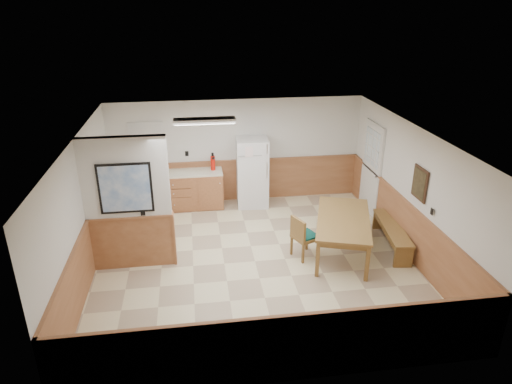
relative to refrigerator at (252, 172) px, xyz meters
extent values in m
plane|color=beige|center=(-0.31, -2.63, -0.83)|extent=(6.00, 6.00, 0.00)
cube|color=white|center=(-0.31, -2.63, 1.67)|extent=(6.00, 6.00, 0.02)
cube|color=silver|center=(-0.31, 0.37, 0.42)|extent=(6.00, 0.02, 2.50)
cube|color=silver|center=(2.69, -2.63, 0.42)|extent=(0.02, 6.00, 2.50)
cube|color=silver|center=(-3.31, -2.63, 0.42)|extent=(0.02, 6.00, 2.50)
cube|color=#9C633E|center=(-0.31, 0.35, -0.33)|extent=(6.00, 0.04, 1.00)
cube|color=#9C633E|center=(2.67, -2.63, -0.33)|extent=(0.04, 6.00, 1.00)
cube|color=#9C633E|center=(-3.29, -2.63, -0.33)|extent=(0.04, 6.00, 1.00)
cube|color=silver|center=(-2.56, -2.43, 0.92)|extent=(1.50, 0.15, 1.50)
cube|color=#9C633E|center=(-2.56, -2.43, -0.33)|extent=(1.50, 0.17, 1.00)
cube|color=black|center=(-2.56, -2.52, 0.77)|extent=(0.92, 0.03, 0.92)
cube|color=white|center=(-2.56, -2.54, 0.77)|extent=(0.84, 0.01, 0.84)
cube|color=#A5603A|center=(-1.41, 0.05, -0.40)|extent=(1.40, 0.60, 0.86)
cube|color=#A5603A|center=(-2.88, 0.05, -0.40)|extent=(0.06, 0.60, 0.86)
cube|color=#A5603A|center=(-2.14, 0.05, -0.40)|extent=(0.06, 0.60, 0.86)
cube|color=beige|center=(-1.81, 0.05, 0.05)|extent=(2.20, 0.60, 0.04)
cube|color=beige|center=(-1.81, 0.35, 0.12)|extent=(2.20, 0.02, 0.10)
cube|color=silver|center=(2.66, -0.73, 0.20)|extent=(0.05, 1.02, 2.15)
cube|color=silver|center=(2.65, -0.73, 0.20)|extent=(0.04, 0.90, 2.05)
cube|color=silver|center=(2.62, -0.73, 0.72)|extent=(0.02, 0.76, 0.80)
cube|color=silver|center=(-2.41, 0.35, 0.72)|extent=(0.80, 0.03, 1.00)
cube|color=silver|center=(-2.41, 0.34, 0.72)|extent=(0.70, 0.01, 0.90)
cube|color=#382316|center=(2.66, -2.93, 0.72)|extent=(0.03, 0.50, 0.60)
cube|color=black|center=(2.64, -2.93, 0.72)|extent=(0.01, 0.42, 0.52)
cube|color=silver|center=(-1.11, -1.33, 1.62)|extent=(1.20, 0.30, 0.08)
cube|color=white|center=(-1.11, -1.33, 1.58)|extent=(1.15, 0.25, 0.01)
cube|color=white|center=(0.00, 0.00, 0.00)|extent=(0.77, 0.74, 1.66)
cube|color=silver|center=(0.29, -0.36, 0.68)|extent=(0.03, 0.02, 0.21)
cube|color=silver|center=(0.29, -0.36, 0.17)|extent=(0.03, 0.02, 0.39)
cube|color=olive|center=(1.42, -2.54, -0.10)|extent=(1.55, 2.18, 0.05)
cube|color=olive|center=(1.42, -2.54, -0.18)|extent=(1.42, 2.05, 0.10)
cube|color=olive|center=(0.72, -3.28, -0.48)|extent=(0.09, 0.09, 0.70)
cube|color=olive|center=(1.29, -1.52, -0.48)|extent=(0.09, 0.09, 0.70)
cube|color=olive|center=(1.55, -3.55, -0.48)|extent=(0.09, 0.09, 0.70)
cube|color=olive|center=(2.12, -1.79, -0.48)|extent=(0.09, 0.09, 0.70)
cube|color=olive|center=(2.49, -2.45, -0.40)|extent=(0.58, 1.70, 0.05)
cube|color=olive|center=(2.49, -3.23, -0.63)|extent=(0.35, 0.11, 0.40)
cube|color=olive|center=(2.49, -1.67, -0.63)|extent=(0.35, 0.11, 0.40)
cube|color=olive|center=(0.67, -2.57, -0.41)|extent=(0.57, 0.57, 0.06)
cube|color=#0D4334|center=(0.67, -2.57, -0.36)|extent=(0.52, 0.52, 0.03)
cube|color=olive|center=(0.50, -2.65, -0.18)|extent=(0.22, 0.42, 0.40)
cube|color=#0D4334|center=(0.33, -2.72, -0.18)|extent=(0.16, 0.35, 0.34)
cube|color=olive|center=(0.58, -2.82, -0.63)|extent=(0.05, 0.05, 0.39)
cube|color=olive|center=(0.43, -2.47, -0.63)|extent=(0.05, 0.05, 0.39)
cube|color=olive|center=(0.92, -2.67, -0.63)|extent=(0.05, 0.05, 0.39)
cube|color=olive|center=(0.77, -2.33, -0.63)|extent=(0.05, 0.05, 0.39)
cylinder|color=red|center=(-0.92, 0.10, 0.24)|extent=(0.12, 0.12, 0.34)
cylinder|color=black|center=(-0.92, 0.10, 0.45)|extent=(0.06, 0.06, 0.08)
cylinder|color=#177F21|center=(-2.60, 0.10, 0.17)|extent=(0.07, 0.07, 0.20)
camera|label=1|loc=(-1.37, -10.06, 3.79)|focal=32.00mm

